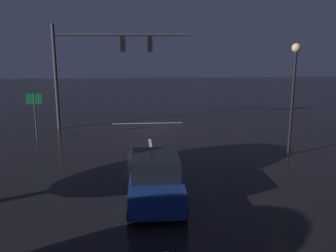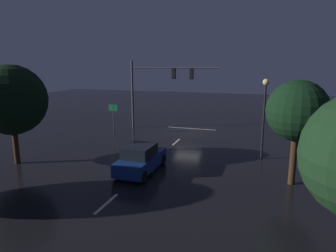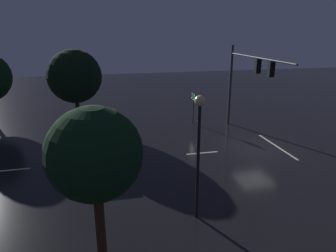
% 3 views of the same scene
% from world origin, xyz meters
% --- Properties ---
extents(ground_plane, '(80.00, 80.00, 0.00)m').
position_xyz_m(ground_plane, '(0.00, 0.00, 0.00)').
color(ground_plane, black).
extents(traffic_signal_assembly, '(8.87, 0.47, 6.79)m').
position_xyz_m(traffic_signal_assembly, '(3.08, -0.43, 4.76)').
color(traffic_signal_assembly, '#383A3D').
rests_on(traffic_signal_assembly, ground_plane).
extents(lane_dash_far, '(0.16, 2.20, 0.01)m').
position_xyz_m(lane_dash_far, '(0.00, 4.00, 0.00)').
color(lane_dash_far, beige).
rests_on(lane_dash_far, ground_plane).
extents(lane_dash_mid, '(0.16, 2.20, 0.01)m').
position_xyz_m(lane_dash_mid, '(0.00, 10.00, 0.00)').
color(lane_dash_mid, beige).
rests_on(lane_dash_mid, ground_plane).
extents(lane_dash_near, '(0.16, 2.20, 0.01)m').
position_xyz_m(lane_dash_near, '(0.00, 16.00, 0.00)').
color(lane_dash_near, beige).
rests_on(lane_dash_near, ground_plane).
extents(stop_bar, '(5.00, 0.16, 0.01)m').
position_xyz_m(stop_bar, '(0.00, -1.62, 0.00)').
color(stop_bar, beige).
rests_on(stop_bar, ground_plane).
extents(car_approaching, '(1.97, 4.40, 1.70)m').
position_xyz_m(car_approaching, '(0.10, 11.51, 0.80)').
color(car_approaching, navy).
rests_on(car_approaching, ground_plane).
extents(street_lamp_left_kerb, '(0.44, 0.44, 5.53)m').
position_xyz_m(street_lamp_left_kerb, '(-6.91, 6.64, 3.82)').
color(street_lamp_left_kerb, black).
rests_on(street_lamp_left_kerb, ground_plane).
extents(route_sign, '(0.90, 0.09, 2.80)m').
position_xyz_m(route_sign, '(6.55, 2.64, 2.02)').
color(route_sign, '#383A3D').
rests_on(route_sign, ground_plane).
extents(tree_left_near, '(3.24, 3.24, 5.71)m').
position_xyz_m(tree_left_near, '(-8.55, 10.79, 4.06)').
color(tree_left_near, '#382314').
rests_on(tree_left_near, ground_plane).
extents(tree_right_near, '(4.51, 4.51, 6.49)m').
position_xyz_m(tree_right_near, '(8.56, 12.51, 4.23)').
color(tree_right_near, '#382314').
rests_on(tree_right_near, ground_plane).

